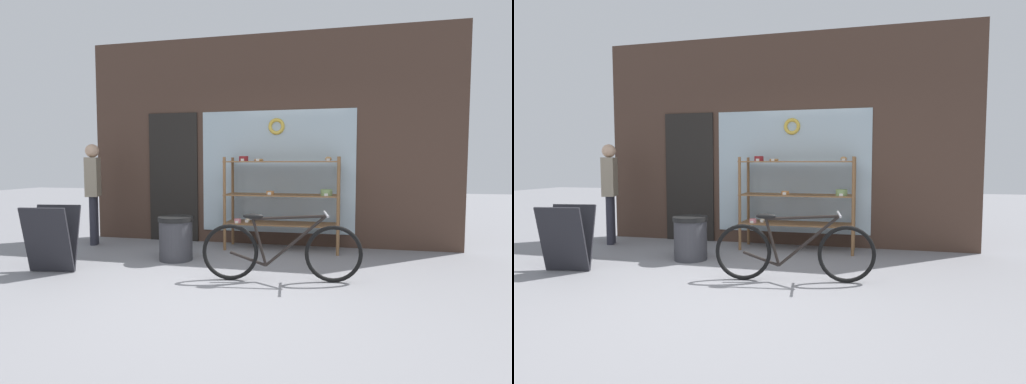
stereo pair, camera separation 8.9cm
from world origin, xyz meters
TOP-DOWN VIEW (x-y plane):
  - ground_plane at (0.00, 0.00)m, footprint 30.00×30.00m
  - storefront_facade at (-0.04, 2.66)m, footprint 5.86×0.13m
  - display_case at (0.34, 2.27)m, footprint 1.68×0.48m
  - bicycle at (0.57, 0.69)m, footprint 1.73×0.46m
  - sandwich_board at (-2.11, 0.47)m, footprint 0.59×0.45m
  - pedestrian at (-2.61, 2.01)m, footprint 0.29×0.36m
  - trash_bin at (-0.93, 1.34)m, footprint 0.46×0.46m

SIDE VIEW (x-z plane):
  - ground_plane at x=0.00m, z-range 0.00..0.00m
  - trash_bin at x=-0.93m, z-range 0.03..0.61m
  - bicycle at x=0.57m, z-range -0.04..0.71m
  - sandwich_board at x=-2.11m, z-range 0.01..0.78m
  - display_case at x=0.34m, z-range 0.13..1.52m
  - pedestrian at x=-2.61m, z-range 0.13..1.71m
  - storefront_facade at x=-0.04m, z-range -0.04..3.24m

